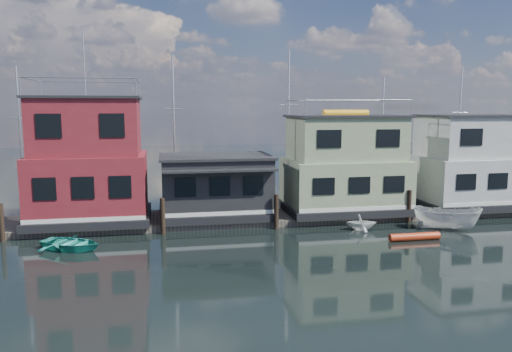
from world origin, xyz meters
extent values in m
plane|color=black|center=(0.00, 0.00, 0.00)|extent=(160.00, 160.00, 0.00)
cube|color=#595147|center=(0.00, 12.00, 0.20)|extent=(48.00, 5.00, 0.40)
cube|color=black|center=(-8.50, 12.00, 0.65)|extent=(7.40, 5.90, 0.50)
cube|color=maroon|center=(-8.50, 12.00, 2.77)|extent=(7.00, 5.50, 3.74)
cube|color=maroon|center=(-8.50, 12.00, 6.37)|extent=(6.30, 4.95, 3.46)
cube|color=black|center=(-8.50, 12.00, 8.18)|extent=(6.65, 5.23, 0.16)
cylinder|color=silver|center=(-8.50, 12.00, 10.26)|extent=(0.08, 0.08, 4.00)
cube|color=black|center=(-0.50, 12.00, 0.65)|extent=(7.40, 5.40, 0.50)
cube|color=black|center=(-0.50, 12.00, 2.60)|extent=(7.00, 5.00, 3.40)
cube|color=black|center=(-0.50, 12.00, 4.38)|extent=(7.30, 5.30, 0.16)
cube|color=black|center=(-0.50, 9.20, 3.79)|extent=(7.00, 1.20, 0.12)
cube|color=black|center=(8.50, 12.00, 0.65)|extent=(8.40, 5.90, 0.50)
cube|color=#8E9F75|center=(8.50, 12.00, 2.46)|extent=(8.00, 5.50, 3.12)
cube|color=#8E9F75|center=(8.50, 12.00, 5.46)|extent=(7.20, 4.95, 2.88)
cube|color=black|center=(8.50, 12.00, 6.98)|extent=(7.60, 5.23, 0.16)
cylinder|color=#EFA319|center=(8.50, 12.00, 7.15)|extent=(3.20, 0.56, 0.56)
cube|color=black|center=(18.50, 12.00, 0.65)|extent=(8.40, 5.90, 0.50)
cube|color=#BCBCB8|center=(18.50, 12.00, 2.46)|extent=(8.00, 5.50, 3.12)
cube|color=#BCBCB8|center=(18.50, 12.00, 5.46)|extent=(7.20, 4.95, 2.88)
cube|color=black|center=(18.50, 12.00, 6.98)|extent=(7.60, 5.23, 0.16)
cylinder|color=#2D2116|center=(-13.00, 9.20, 1.10)|extent=(0.28, 0.28, 2.20)
cylinder|color=#2D2116|center=(-4.00, 9.20, 1.10)|extent=(0.28, 0.28, 2.20)
cylinder|color=#2D2116|center=(3.00, 9.20, 1.10)|extent=(0.28, 0.28, 2.20)
cylinder|color=#2D2116|center=(12.00, 9.20, 1.10)|extent=(0.28, 0.28, 2.20)
cylinder|color=silver|center=(-14.00, 18.00, 5.25)|extent=(0.16, 0.16, 10.50)
cylinder|color=silver|center=(-14.00, 18.00, 6.83)|extent=(1.40, 0.06, 0.06)
cylinder|color=silver|center=(-3.00, 18.00, 5.75)|extent=(0.16, 0.16, 11.50)
cylinder|color=silver|center=(-3.00, 18.00, 7.48)|extent=(1.40, 0.06, 0.06)
cylinder|color=silver|center=(6.00, 18.00, 6.00)|extent=(0.16, 0.16, 12.00)
cylinder|color=silver|center=(6.00, 18.00, 7.80)|extent=(1.40, 0.06, 0.06)
cylinder|color=silver|center=(14.00, 18.00, 5.00)|extent=(0.16, 0.16, 10.00)
cylinder|color=silver|center=(14.00, 18.00, 6.50)|extent=(1.40, 0.06, 0.06)
cylinder|color=silver|center=(21.00, 18.00, 5.50)|extent=(0.16, 0.16, 11.00)
cylinder|color=silver|center=(21.00, 18.00, 7.15)|extent=(1.40, 0.06, 0.06)
imported|color=silver|center=(8.13, 7.93, 0.50)|extent=(2.14, 1.93, 1.00)
cylinder|color=#B73113|center=(10.19, 5.02, 0.22)|extent=(3.04, 0.45, 0.45)
imported|color=teal|center=(-8.86, 6.73, 0.36)|extent=(4.20, 3.80, 0.71)
imported|color=silver|center=(13.40, 6.95, 0.77)|extent=(4.18, 3.42, 1.54)
camera|label=1|loc=(-3.95, -20.65, 7.60)|focal=35.00mm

